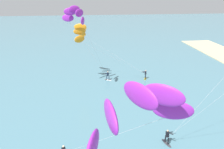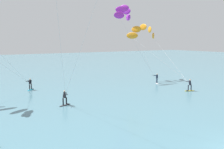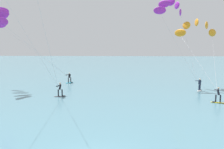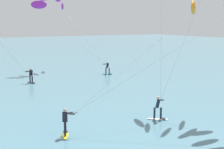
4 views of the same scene
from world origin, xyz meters
The scene contains 3 objects.
kitesurfer_mid_water centered at (12.28, 25.13, 8.29)m, with size 6.20×12.65×9.89m.
kitesurfer_far_out centered at (8.70, 25.93, 11.24)m, with size 6.42×7.71×12.92m.
kitesurfer_downwind centered at (-15.00, 22.59, 9.57)m, with size 11.24×8.52×11.25m.
Camera 3 is at (1.55, -11.23, 6.11)m, focal length 39.09 mm.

